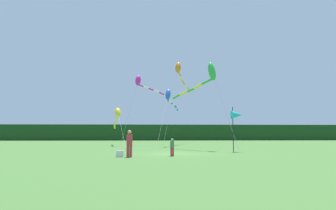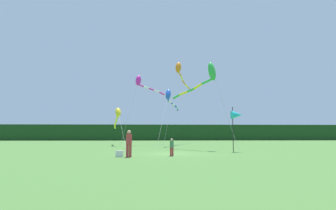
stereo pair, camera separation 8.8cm
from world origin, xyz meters
name	(u,v)px [view 2 (the right image)]	position (x,y,z in m)	size (l,w,h in m)	color
ground_plane	(172,154)	(0.00, 0.00, 0.00)	(120.00, 120.00, 0.00)	#477533
distant_treeline	(161,133)	(0.00, 45.00, 1.82)	(108.00, 3.05, 3.64)	#193D19
person_adult	(129,142)	(-2.84, -3.15, 0.93)	(0.37, 0.37, 1.67)	#B23338
person_child	(172,146)	(-0.13, -2.39, 0.64)	(0.25, 0.25, 1.15)	#B23338
cooler_box	(119,154)	(-3.45, -2.87, 0.19)	(0.45, 0.35, 0.39)	silver
banner_flag_pole	(237,115)	(5.44, 1.71, 2.96)	(0.90, 0.70, 3.65)	black
kite_orange	(180,71)	(2.23, 18.47, 10.51)	(4.98, 10.86, 11.75)	#B2B2B2
kite_blue	(170,97)	(0.46, 12.03, 5.79)	(2.96, 9.52, 6.85)	#B2B2B2
kite_green	(207,75)	(3.58, 4.42, 6.84)	(5.21, 5.59, 8.09)	#B2B2B2
kite_yellow	(117,115)	(-5.97, 14.16, 3.77)	(2.75, 10.30, 4.83)	#B2B2B2
kite_magenta	(142,83)	(-3.03, 16.40, 8.30)	(6.04, 5.75, 9.34)	#B2B2B2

